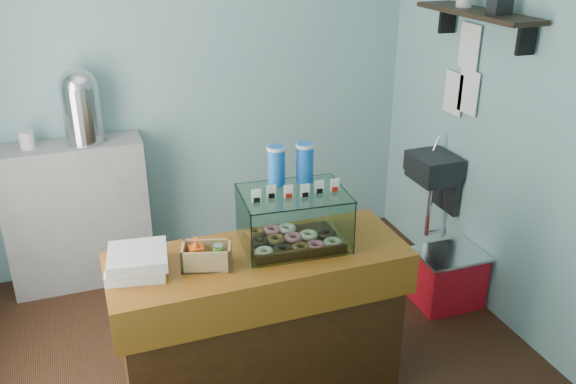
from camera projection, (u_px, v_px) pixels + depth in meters
name	position (u px, v px, depth m)	size (l,w,h in m)	color
ground	(250.00, 360.00, 3.82)	(3.50, 3.50, 0.00)	black
room_shell	(246.00, 93.00, 3.14)	(3.54, 3.04, 2.82)	#7AA8B2
counter	(261.00, 323.00, 3.41)	(1.60, 0.60, 0.90)	#3E200B
back_shelf	(78.00, 215.00, 4.45)	(1.00, 0.32, 1.10)	#969699
display_case	(292.00, 213.00, 3.29)	(0.59, 0.45, 0.53)	black
condiment_crate	(206.00, 256.00, 3.09)	(0.28, 0.22, 0.17)	tan
pastry_boxes	(137.00, 261.00, 3.05)	(0.34, 0.34, 0.12)	silver
coffee_urn	(81.00, 104.00, 4.16)	(0.29, 0.29, 0.52)	silver
red_cooler	(448.00, 278.00, 4.32)	(0.47, 0.36, 0.41)	red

